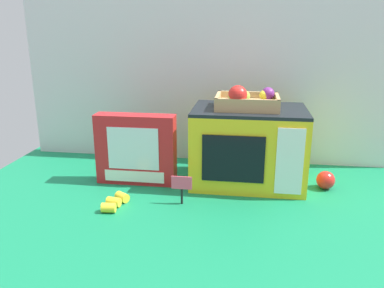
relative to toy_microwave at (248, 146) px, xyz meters
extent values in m
plane|color=#147A4C|center=(-0.18, -0.05, -0.15)|extent=(1.70, 1.70, 0.00)
cube|color=silver|center=(-0.18, 0.26, 0.21)|extent=(1.61, 0.03, 0.72)
cube|color=yellow|center=(0.00, 0.00, -0.01)|extent=(0.42, 0.28, 0.28)
cube|color=black|center=(0.00, 0.00, 0.14)|extent=(0.42, 0.28, 0.01)
cube|color=black|center=(-0.05, -0.14, -0.01)|extent=(0.22, 0.01, 0.17)
cube|color=white|center=(0.14, -0.14, -0.01)|extent=(0.09, 0.01, 0.24)
cube|color=tan|center=(-0.01, 0.00, 0.16)|extent=(0.23, 0.18, 0.02)
cube|color=tan|center=(-0.01, -0.09, 0.18)|extent=(0.23, 0.01, 0.02)
cube|color=tan|center=(-0.01, 0.08, 0.18)|extent=(0.23, 0.01, 0.02)
cube|color=tan|center=(-0.12, 0.00, 0.18)|extent=(0.01, 0.18, 0.02)
cube|color=tan|center=(0.10, 0.00, 0.18)|extent=(0.01, 0.18, 0.02)
sphere|color=red|center=(-0.04, -0.06, 0.20)|extent=(0.07, 0.07, 0.07)
sphere|color=#72287F|center=(0.06, 0.04, 0.20)|extent=(0.05, 0.05, 0.05)
ellipsoid|color=#9EC647|center=(-0.04, -0.05, 0.20)|extent=(0.10, 0.09, 0.05)
ellipsoid|color=yellow|center=(0.06, 0.04, 0.19)|extent=(0.08, 0.07, 0.04)
cube|color=red|center=(-0.42, -0.06, -0.01)|extent=(0.30, 0.07, 0.27)
cube|color=silver|center=(-0.42, -0.10, 0.00)|extent=(0.19, 0.00, 0.16)
cube|color=white|center=(-0.42, -0.10, -0.11)|extent=(0.23, 0.00, 0.04)
cylinder|color=black|center=(-0.22, -0.23, -0.12)|extent=(0.01, 0.01, 0.06)
cube|color=#F44C6B|center=(-0.22, -0.23, -0.07)|extent=(0.07, 0.00, 0.05)
cylinder|color=yellow|center=(-0.42, -0.24, -0.13)|extent=(0.06, 0.05, 0.03)
cylinder|color=yellow|center=(-0.44, -0.28, -0.13)|extent=(0.05, 0.04, 0.03)
cylinder|color=yellow|center=(-0.44, -0.33, -0.13)|extent=(0.05, 0.04, 0.03)
sphere|color=red|center=(0.29, -0.02, -0.11)|extent=(0.07, 0.07, 0.07)
camera|label=1|loc=(-0.01, -1.43, 0.44)|focal=36.54mm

